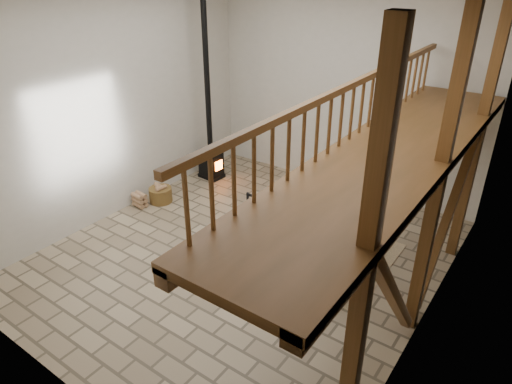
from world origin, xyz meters
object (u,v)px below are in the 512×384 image
Objects in this scene: log_basket at (161,194)px; dining_table at (312,235)px; wood_stove at (210,137)px; log_stack at (140,200)px.

dining_table is at bearing 3.41° from log_basket.
wood_stove reaches higher than log_basket.
wood_stove reaches higher than log_stack.
log_stack is (-4.29, -0.72, -0.24)m from dining_table.
dining_table is at bearing 9.49° from log_stack.
dining_table is 6.89× the size of log_stack.
dining_table reaches higher than log_stack.
wood_stove is 9.03× the size of log_basket.
dining_table is 0.50× the size of wood_stove.
log_basket reaches higher than log_stack.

